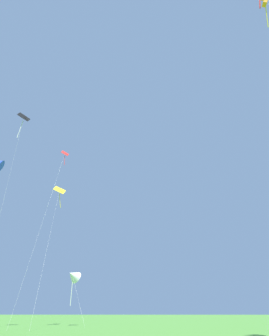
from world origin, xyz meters
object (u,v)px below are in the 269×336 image
(kite_yellow_diamond, at_px, (59,195))
(kite_orange_box, at_px, (266,2))
(kite_red_high, at_px, (63,162))
(kite_black_large, at_px, (22,125))
(kite_white_distant, at_px, (73,275))

(kite_yellow_diamond, distance_m, kite_orange_box, 34.82)
(kite_red_high, bearing_deg, kite_orange_box, -50.38)
(kite_orange_box, bearing_deg, kite_black_large, 141.48)
(kite_red_high, distance_m, kite_orange_box, 34.49)
(kite_yellow_diamond, bearing_deg, kite_white_distant, 52.76)
(kite_yellow_diamond, bearing_deg, kite_orange_box, -50.09)
(kite_black_large, relative_size, kite_orange_box, 1.15)
(kite_yellow_diamond, xyz_separation_m, kite_black_large, (-5.19, -4.63, 9.19))
(kite_black_large, height_order, kite_white_distant, kite_black_large)
(kite_black_large, relative_size, kite_red_high, 1.14)
(kite_white_distant, bearing_deg, kite_red_high, -131.45)
(kite_yellow_diamond, height_order, kite_white_distant, kite_yellow_diamond)
(kite_black_large, distance_m, kite_white_distant, 22.68)
(kite_black_large, bearing_deg, kite_red_high, 44.13)
(kite_yellow_diamond, bearing_deg, kite_red_high, 100.33)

